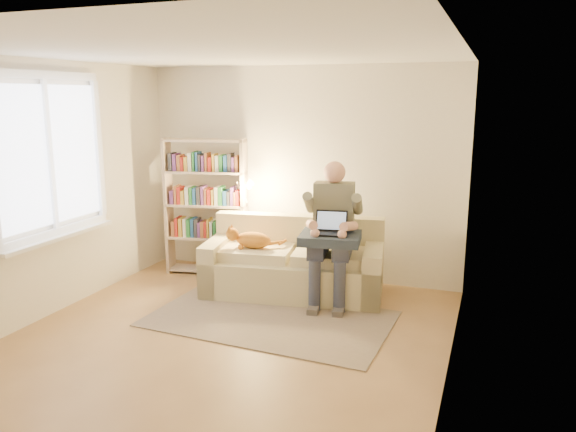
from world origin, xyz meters
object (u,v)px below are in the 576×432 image
at_px(cat, 250,239).
at_px(laptop, 335,228).
at_px(sofa, 294,267).
at_px(person, 332,225).
at_px(bookshelf, 206,200).

relative_size(cat, laptop, 1.61).
relative_size(sofa, person, 1.38).
bearing_deg(cat, bookshelf, 139.29).
distance_m(sofa, bookshelf, 1.48).
relative_size(person, laptop, 4.03).
relative_size(sofa, laptop, 5.56).
bearing_deg(person, bookshelf, 158.32).
relative_size(sofa, cat, 3.44).
bearing_deg(bookshelf, cat, -43.66).
bearing_deg(bookshelf, sofa, -25.62).
bearing_deg(cat, person, -1.59).
height_order(sofa, bookshelf, bookshelf).
bearing_deg(laptop, cat, 169.75).
bearing_deg(sofa, person, -18.91).
height_order(person, cat, person).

